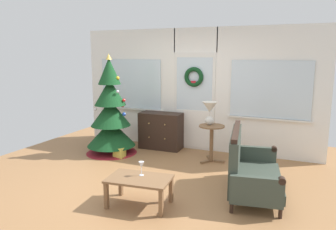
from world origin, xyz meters
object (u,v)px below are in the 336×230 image
dresser_cabinet (161,131)px  coffee_table (139,182)px  table_lamp (210,110)px  wine_glass (141,165)px  settee_sofa (248,169)px  christmas_tree (111,117)px  gift_box (120,152)px  side_table (212,136)px

dresser_cabinet → coffee_table: bearing=-71.2°
table_lamp → wine_glass: size_ratio=2.26×
dresser_cabinet → settee_sofa: settee_sofa is taller
settee_sofa → wine_glass: size_ratio=8.03×
wine_glass → dresser_cabinet: bearing=109.1°
dresser_cabinet → wine_glass: dresser_cabinet is taller
settee_sofa → table_lamp: size_ratio=3.56×
christmas_tree → settee_sofa: bearing=-16.9°
settee_sofa → coffee_table: bearing=-142.2°
table_lamp → dresser_cabinet: bearing=162.0°
dresser_cabinet → wine_glass: (0.87, -2.50, 0.14)m
wine_glass → gift_box: 2.12m
christmas_tree → coffee_table: christmas_tree is taller
dresser_cabinet → gift_box: size_ratio=4.56×
coffee_table → settee_sofa: bearing=37.8°
settee_sofa → table_lamp: 1.66m
dresser_cabinet → side_table: dresser_cabinet is taller
christmas_tree → dresser_cabinet: size_ratio=2.22×
side_table → wine_glass: side_table is taller
dresser_cabinet → gift_box: bearing=-117.7°
settee_sofa → side_table: 1.49m
christmas_tree → gift_box: 0.75m
side_table → coffee_table: side_table is taller
coffee_table → christmas_tree: bearing=131.8°
side_table → gift_box: 1.84m
dresser_cabinet → settee_sofa: 2.68m
side_table → wine_glass: (-0.38, -2.07, 0.03)m
christmas_tree → wine_glass: size_ratio=10.39×
side_table → gift_box: bearing=-164.2°
table_lamp → gift_box: size_ratio=2.20×
wine_glass → gift_box: bearing=130.4°
christmas_tree → wine_glass: bearing=-47.0°
table_lamp → christmas_tree: bearing=-170.8°
coffee_table → wine_glass: bearing=98.5°
settee_sofa → coffee_table: settee_sofa is taller
wine_glass → table_lamp: bearing=81.3°
settee_sofa → christmas_tree: bearing=163.1°
side_table → coffee_table: 2.20m
wine_glass → christmas_tree: bearing=133.0°
christmas_tree → coffee_table: size_ratio=2.27×
settee_sofa → gift_box: bearing=165.3°
table_lamp → coffee_table: table_lamp is taller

